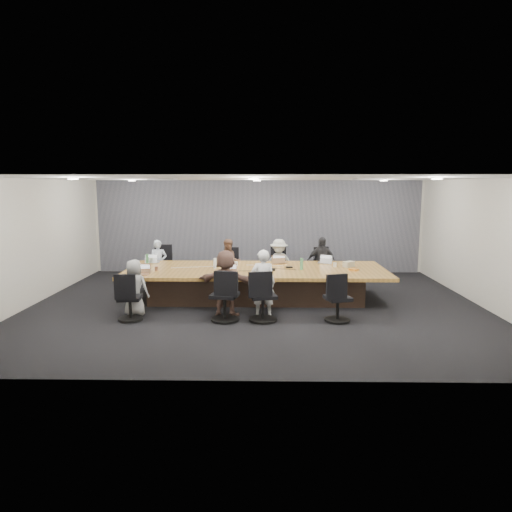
{
  "coord_description": "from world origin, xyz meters",
  "views": [
    {
      "loc": [
        0.19,
        -9.92,
        2.67
      ],
      "look_at": [
        0.0,
        0.4,
        1.05
      ],
      "focal_mm": 32.0,
      "sensor_mm": 36.0,
      "label": 1
    }
  ],
  "objects_px": {
    "laptop_3": "(324,263)",
    "bottle_green_left": "(147,260)",
    "chair_3": "(319,270)",
    "person_0": "(158,263)",
    "person_3": "(321,262)",
    "laptop_6": "(263,275)",
    "chair_5": "(225,299)",
    "snack_packet": "(354,270)",
    "laptop_2": "(280,262)",
    "bottle_clear": "(215,263)",
    "chair_4": "(130,302)",
    "chair_2": "(278,270)",
    "mug_brown": "(156,268)",
    "conference_table": "(256,283)",
    "laptop_0": "(153,262)",
    "chair_6": "(263,300)",
    "person_4": "(135,288)",
    "person_5": "(226,283)",
    "chair_7": "(338,302)",
    "bottle_green_right": "(302,264)",
    "canvas_bag": "(349,264)",
    "chair_1": "(231,270)",
    "laptop_1": "(228,262)",
    "person_2": "(279,263)",
    "stapler": "(272,270)",
    "person_1": "(230,263)",
    "laptop_4": "(141,274)",
    "laptop_5": "(228,275)",
    "person_6": "(263,283)"
  },
  "relations": [
    {
      "from": "chair_5",
      "to": "stapler",
      "type": "bearing_deg",
      "value": 68.15
    },
    {
      "from": "chair_4",
      "to": "laptop_3",
      "type": "bearing_deg",
      "value": 26.49
    },
    {
      "from": "chair_2",
      "to": "chair_7",
      "type": "relative_size",
      "value": 1.01
    },
    {
      "from": "laptop_6",
      "to": "bottle_green_right",
      "type": "relative_size",
      "value": 1.25
    },
    {
      "from": "person_0",
      "to": "chair_3",
      "type": "bearing_deg",
      "value": -2.1
    },
    {
      "from": "laptop_1",
      "to": "person_3",
      "type": "xyz_separation_m",
      "value": [
        2.4,
        0.55,
        -0.08
      ]
    },
    {
      "from": "conference_table",
      "to": "person_3",
      "type": "bearing_deg",
      "value": 38.84
    },
    {
      "from": "person_6",
      "to": "laptop_2",
      "type": "bearing_deg",
      "value": -99.88
    },
    {
      "from": "bottle_green_left",
      "to": "stapler",
      "type": "xyz_separation_m",
      "value": [
        3.02,
        -0.71,
        -0.11
      ]
    },
    {
      "from": "person_3",
      "to": "laptop_6",
      "type": "relative_size",
      "value": 4.03
    },
    {
      "from": "laptop_6",
      "to": "canvas_bag",
      "type": "bearing_deg",
      "value": 29.6
    },
    {
      "from": "person_1",
      "to": "stapler",
      "type": "relative_size",
      "value": 8.47
    },
    {
      "from": "chair_5",
      "to": "chair_7",
      "type": "relative_size",
      "value": 1.11
    },
    {
      "from": "chair_5",
      "to": "snack_packet",
      "type": "bearing_deg",
      "value": 40.16
    },
    {
      "from": "conference_table",
      "to": "laptop_0",
      "type": "height_order",
      "value": "laptop_0"
    },
    {
      "from": "laptop_5",
      "to": "conference_table",
      "type": "bearing_deg",
      "value": 51.45
    },
    {
      "from": "person_5",
      "to": "laptop_5",
      "type": "xyz_separation_m",
      "value": [
        0.0,
        0.55,
        0.06
      ]
    },
    {
      "from": "chair_3",
      "to": "mug_brown",
      "type": "height_order",
      "value": "mug_brown"
    },
    {
      "from": "chair_3",
      "to": "person_0",
      "type": "relative_size",
      "value": 0.64
    },
    {
      "from": "person_4",
      "to": "mug_brown",
      "type": "bearing_deg",
      "value": -92.63
    },
    {
      "from": "laptop_2",
      "to": "bottle_clear",
      "type": "bearing_deg",
      "value": 14.65
    },
    {
      "from": "conference_table",
      "to": "mug_brown",
      "type": "height_order",
      "value": "mug_brown"
    },
    {
      "from": "person_6",
      "to": "conference_table",
      "type": "bearing_deg",
      "value": -82.1
    },
    {
      "from": "laptop_4",
      "to": "person_1",
      "type": "bearing_deg",
      "value": 45.18
    },
    {
      "from": "snack_packet",
      "to": "chair_7",
      "type": "bearing_deg",
      "value": -111.42
    },
    {
      "from": "person_1",
      "to": "laptop_5",
      "type": "distance_m",
      "value": 2.16
    },
    {
      "from": "person_4",
      "to": "laptop_6",
      "type": "distance_m",
      "value": 2.69
    },
    {
      "from": "laptop_3",
      "to": "bottle_green_left",
      "type": "bearing_deg",
      "value": 17.63
    },
    {
      "from": "bottle_green_left",
      "to": "laptop_3",
      "type": "bearing_deg",
      "value": 4.93
    },
    {
      "from": "chair_2",
      "to": "mug_brown",
      "type": "distance_m",
      "value": 3.49
    },
    {
      "from": "conference_table",
      "to": "person_4",
      "type": "xyz_separation_m",
      "value": [
        -2.47,
        -1.35,
        0.18
      ]
    },
    {
      "from": "person_4",
      "to": "bottle_clear",
      "type": "xyz_separation_m",
      "value": [
        1.51,
        1.37,
        0.28
      ]
    },
    {
      "from": "stapler",
      "to": "chair_5",
      "type": "bearing_deg",
      "value": -107.76
    },
    {
      "from": "chair_6",
      "to": "person_6",
      "type": "bearing_deg",
      "value": 77.61
    },
    {
      "from": "laptop_3",
      "to": "mug_brown",
      "type": "xyz_separation_m",
      "value": [
        -3.94,
        -1.09,
        0.04
      ]
    },
    {
      "from": "chair_6",
      "to": "laptop_3",
      "type": "bearing_deg",
      "value": 46.46
    },
    {
      "from": "chair_2",
      "to": "person_5",
      "type": "bearing_deg",
      "value": 69.61
    },
    {
      "from": "person_2",
      "to": "laptop_2",
      "type": "bearing_deg",
      "value": -77.02
    },
    {
      "from": "laptop_0",
      "to": "bottle_green_left",
      "type": "distance_m",
      "value": 0.4
    },
    {
      "from": "laptop_2",
      "to": "bottle_green_right",
      "type": "relative_size",
      "value": 1.24
    },
    {
      "from": "chair_6",
      "to": "laptop_0",
      "type": "relative_size",
      "value": 2.85
    },
    {
      "from": "chair_1",
      "to": "chair_5",
      "type": "bearing_deg",
      "value": 90.66
    },
    {
      "from": "bottle_clear",
      "to": "mug_brown",
      "type": "relative_size",
      "value": 2.42
    },
    {
      "from": "chair_4",
      "to": "laptop_2",
      "type": "relative_size",
      "value": 2.3
    },
    {
      "from": "chair_4",
      "to": "canvas_bag",
      "type": "bearing_deg",
      "value": 18.03
    },
    {
      "from": "laptop_6",
      "to": "person_2",
      "type": "bearing_deg",
      "value": 81.56
    },
    {
      "from": "person_2",
      "to": "laptop_4",
      "type": "distance_m",
      "value": 3.73
    },
    {
      "from": "person_4",
      "to": "bottle_clear",
      "type": "distance_m",
      "value": 2.05
    },
    {
      "from": "person_0",
      "to": "laptop_2",
      "type": "relative_size",
      "value": 3.75
    },
    {
      "from": "chair_6",
      "to": "chair_7",
      "type": "height_order",
      "value": "chair_6"
    }
  ]
}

